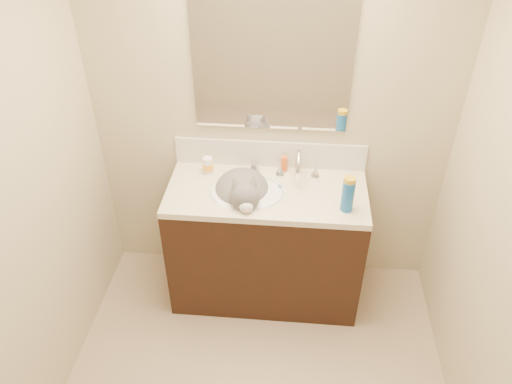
% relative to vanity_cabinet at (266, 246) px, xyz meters
% --- Properties ---
extents(room_shell, '(2.24, 2.54, 2.52)m').
position_rel_vanity_cabinet_xyz_m(room_shell, '(0.00, -0.97, 1.08)').
color(room_shell, tan).
rests_on(room_shell, ground).
extents(vanity_cabinet, '(1.20, 0.55, 0.82)m').
position_rel_vanity_cabinet_xyz_m(vanity_cabinet, '(0.00, 0.00, 0.00)').
color(vanity_cabinet, black).
rests_on(vanity_cabinet, ground).
extents(counter_slab, '(1.20, 0.55, 0.04)m').
position_rel_vanity_cabinet_xyz_m(counter_slab, '(0.00, 0.00, 0.43)').
color(counter_slab, beige).
rests_on(counter_slab, vanity_cabinet).
extents(basin, '(0.45, 0.36, 0.14)m').
position_rel_vanity_cabinet_xyz_m(basin, '(-0.12, -0.03, 0.38)').
color(basin, white).
rests_on(basin, vanity_cabinet).
extents(faucet, '(0.28, 0.20, 0.21)m').
position_rel_vanity_cabinet_xyz_m(faucet, '(0.18, 0.14, 0.54)').
color(faucet, silver).
rests_on(faucet, counter_slab).
extents(cat, '(0.44, 0.50, 0.35)m').
position_rel_vanity_cabinet_xyz_m(cat, '(-0.14, -0.02, 0.43)').
color(cat, '#595659').
rests_on(cat, basin).
extents(backsplash, '(1.20, 0.02, 0.18)m').
position_rel_vanity_cabinet_xyz_m(backsplash, '(0.00, 0.26, 0.54)').
color(backsplash, silver).
rests_on(backsplash, counter_slab).
extents(mirror, '(0.90, 0.02, 0.80)m').
position_rel_vanity_cabinet_xyz_m(mirror, '(0.00, 0.26, 1.13)').
color(mirror, white).
rests_on(mirror, room_shell).
extents(pill_bottle, '(0.07, 0.07, 0.11)m').
position_rel_vanity_cabinet_xyz_m(pill_bottle, '(-0.38, 0.15, 0.50)').
color(pill_bottle, white).
rests_on(pill_bottle, counter_slab).
extents(pill_label, '(0.08, 0.08, 0.04)m').
position_rel_vanity_cabinet_xyz_m(pill_label, '(-0.38, 0.15, 0.50)').
color(pill_label, '#FFA92A').
rests_on(pill_label, pill_bottle).
extents(silver_jar, '(0.06, 0.06, 0.06)m').
position_rel_vanity_cabinet_xyz_m(silver_jar, '(-0.09, 0.19, 0.48)').
color(silver_jar, '#B7B7BC').
rests_on(silver_jar, counter_slab).
extents(amber_bottle, '(0.04, 0.04, 0.10)m').
position_rel_vanity_cabinet_xyz_m(amber_bottle, '(0.09, 0.22, 0.50)').
color(amber_bottle, '#D85219').
rests_on(amber_bottle, counter_slab).
extents(toothbrush, '(0.08, 0.11, 0.01)m').
position_rel_vanity_cabinet_xyz_m(toothbrush, '(0.08, 0.04, 0.45)').
color(toothbrush, white).
rests_on(toothbrush, counter_slab).
extents(toothbrush_head, '(0.03, 0.03, 0.02)m').
position_rel_vanity_cabinet_xyz_m(toothbrush_head, '(0.08, 0.04, 0.46)').
color(toothbrush_head, '#5F9ACB').
rests_on(toothbrush_head, counter_slab).
extents(spray_can, '(0.09, 0.09, 0.19)m').
position_rel_vanity_cabinet_xyz_m(spray_can, '(0.46, -0.14, 0.55)').
color(spray_can, '#1759A7').
rests_on(spray_can, counter_slab).
extents(spray_cap, '(0.08, 0.08, 0.04)m').
position_rel_vanity_cabinet_xyz_m(spray_cap, '(0.46, -0.14, 0.65)').
color(spray_cap, gold).
rests_on(spray_cap, spray_can).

